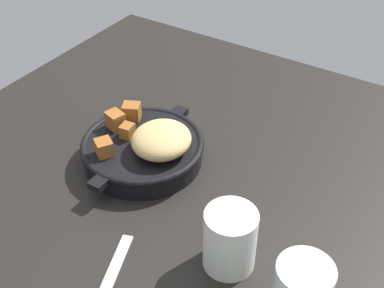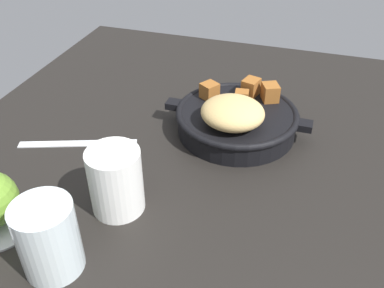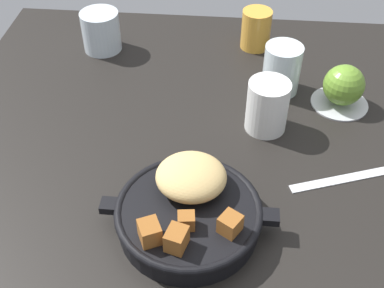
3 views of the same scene
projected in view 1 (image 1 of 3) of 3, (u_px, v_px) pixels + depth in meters
ground_plane at (201, 190)px, 83.98cm from camera, size 92.75×100.78×2.40cm
cast_iron_skillet at (145, 147)px, 85.93cm from camera, size 25.16×20.90×8.38cm
white_creamer_pitcher at (230, 240)px, 68.05cm from camera, size 7.19×7.19×9.35cm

